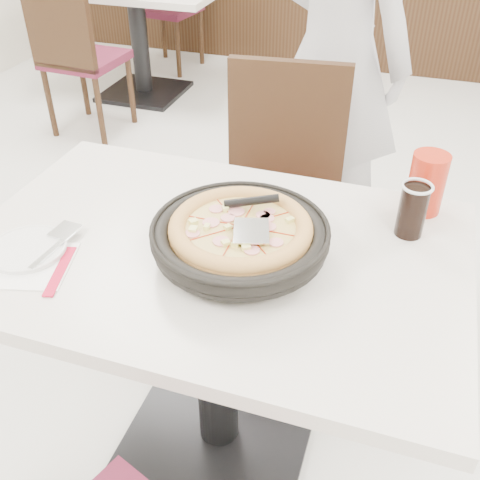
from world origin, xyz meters
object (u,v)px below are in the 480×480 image
(main_table, at_px, (217,354))
(side_plate, at_px, (27,249))
(pizza_pan, at_px, (240,243))
(pizza, at_px, (241,234))
(bg_chair_left_far, at_px, (168,6))
(cola_glass, at_px, (412,211))
(diner_person, at_px, (335,58))
(bg_chair_left_near, at_px, (85,55))
(bg_table_left, at_px, (140,42))
(red_cup, at_px, (427,183))
(chair_far, at_px, (277,213))

(main_table, height_order, side_plate, side_plate)
(main_table, bearing_deg, pizza_pan, -15.90)
(pizza, distance_m, bg_chair_left_far, 3.59)
(pizza, bearing_deg, side_plate, -162.66)
(cola_glass, bearing_deg, bg_chair_left_far, 124.14)
(cola_glass, height_order, diner_person, diner_person)
(main_table, relative_size, diner_person, 0.70)
(pizza_pan, xyz_separation_m, bg_chair_left_far, (-1.64, 3.18, -0.32))
(cola_glass, bearing_deg, pizza_pan, -148.50)
(main_table, distance_m, bg_chair_left_far, 3.53)
(side_plate, bearing_deg, bg_chair_left_near, 118.91)
(pizza_pan, bearing_deg, bg_table_left, 121.75)
(bg_chair_left_far, bearing_deg, pizza, 125.30)
(pizza_pan, height_order, bg_chair_left_far, bg_chair_left_far)
(cola_glass, height_order, red_cup, red_cup)
(chair_far, distance_m, diner_person, 0.67)
(cola_glass, distance_m, red_cup, 0.13)
(side_plate, distance_m, bg_table_left, 2.96)
(chair_far, bearing_deg, side_plate, 55.02)
(main_table, bearing_deg, pizza, -8.25)
(main_table, bearing_deg, diner_person, 86.55)
(main_table, height_order, diner_person, diner_person)
(bg_chair_left_near, bearing_deg, bg_chair_left_far, 94.11)
(bg_chair_left_near, distance_m, bg_chair_left_far, 1.25)
(pizza_pan, distance_m, bg_chair_left_far, 3.59)
(pizza_pan, bearing_deg, bg_chair_left_near, 130.11)
(pizza, distance_m, bg_chair_left_near, 2.53)
(main_table, height_order, chair_far, chair_far)
(chair_far, relative_size, pizza_pan, 2.40)
(red_cup, bearing_deg, bg_table_left, 131.61)
(pizza_pan, height_order, cola_glass, cola_glass)
(main_table, relative_size, pizza, 3.64)
(bg_table_left, relative_size, bg_chair_left_far, 1.26)
(main_table, distance_m, side_plate, 0.58)
(main_table, height_order, bg_chair_left_near, bg_chair_left_near)
(pizza_pan, distance_m, side_plate, 0.50)
(chair_far, height_order, red_cup, chair_far)
(chair_far, relative_size, diner_person, 0.56)
(red_cup, distance_m, bg_chair_left_far, 3.51)
(red_cup, bearing_deg, pizza_pan, -138.25)
(cola_glass, relative_size, bg_chair_left_near, 0.14)
(cola_glass, relative_size, diner_person, 0.08)
(red_cup, relative_size, bg_table_left, 0.13)
(side_plate, height_order, bg_chair_left_far, bg_chair_left_far)
(red_cup, bearing_deg, bg_chair_left_near, 141.81)
(pizza, bearing_deg, bg_chair_left_far, 117.36)
(cola_glass, bearing_deg, pizza, -149.91)
(pizza_pan, distance_m, red_cup, 0.52)
(red_cup, xyz_separation_m, bg_chair_left_near, (-2.01, 1.58, -0.35))
(main_table, bearing_deg, chair_far, 89.55)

